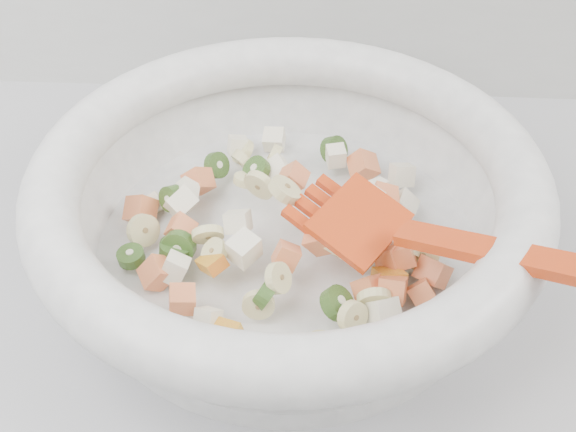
{
  "coord_description": "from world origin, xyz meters",
  "views": [
    {
      "loc": [
        0.17,
        1.02,
        1.34
      ],
      "look_at": [
        0.14,
        1.46,
        0.95
      ],
      "focal_mm": 45.0,
      "sensor_mm": 36.0,
      "label": 1
    }
  ],
  "objects": [
    {
      "name": "mixing_bowl",
      "position": [
        0.14,
        1.46,
        0.96
      ],
      "size": [
        0.49,
        0.41,
        0.15
      ],
      "color": "white",
      "rests_on": "counter"
    }
  ]
}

